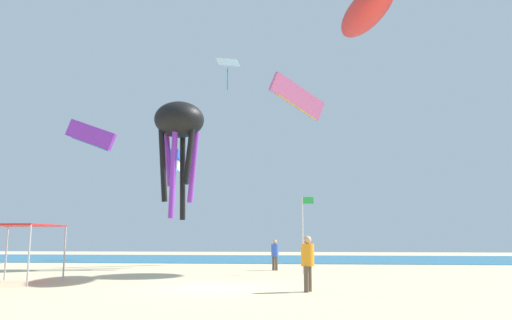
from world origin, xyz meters
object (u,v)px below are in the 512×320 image
kite_parafoil_pink (297,97)px  kite_parafoil_purple (90,135)px  kite_inflatable_red (366,11)px  kite_box_blue (175,161)px  canopy_tent (19,228)px  banner_flag (304,228)px  kite_octopus_black (179,126)px  person_leftmost (308,259)px  kite_diamond_white (228,64)px  person_central (275,252)px

kite_parafoil_pink → kite_parafoil_purple: bearing=174.1°
kite_inflatable_red → kite_parafoil_purple: kite_inflatable_red is taller
kite_parafoil_pink → kite_inflatable_red: kite_inflatable_red is taller
kite_parafoil_purple → kite_inflatable_red: bearing=8.6°
kite_parafoil_pink → kite_box_blue: 13.45m
canopy_tent → kite_parafoil_purple: kite_parafoil_purple is taller
banner_flag → kite_inflatable_red: 12.43m
canopy_tent → kite_box_blue: kite_box_blue is taller
canopy_tent → kite_octopus_black: size_ratio=0.38×
kite_octopus_black → banner_flag: bearing=2.7°
person_leftmost → kite_parafoil_pink: kite_parafoil_pink is taller
kite_inflatable_red → kite_parafoil_purple: bearing=-113.6°
kite_parafoil_pink → person_leftmost: bearing=-129.9°
canopy_tent → banner_flag: bearing=30.2°
canopy_tent → kite_inflatable_red: kite_inflatable_red is taller
canopy_tent → kite_diamond_white: kite_diamond_white is taller
person_central → kite_diamond_white: size_ratio=0.66×
kite_inflatable_red → kite_octopus_black: (-11.52, 4.10, -5.31)m
canopy_tent → banner_flag: size_ratio=0.73×
kite_parafoil_purple → kite_diamond_white: bearing=82.2°
person_leftmost → person_central: (-2.01, 12.07, -0.08)m
person_central → kite_octopus_black: size_ratio=0.23×
kite_parafoil_pink → kite_octopus_black: bearing=-179.6°
kite_parafoil_purple → banner_flag: bearing=4.5°
kite_octopus_black → kite_parafoil_purple: size_ratio=2.08×
kite_diamond_white → kite_parafoil_purple: size_ratio=0.74×
person_leftmost → kite_octopus_black: bearing=48.1°
banner_flag → kite_octopus_black: (-7.94, 4.64, 6.58)m
kite_parafoil_pink → kite_inflatable_red: 11.79m
canopy_tent → person_leftmost: 12.04m
person_central → kite_octopus_black: bearing=-139.9°
kite_parafoil_pink → kite_inflatable_red: size_ratio=0.63×
banner_flag → kite_box_blue: 22.29m
person_leftmost → kite_diamond_white: bearing=32.5°
kite_box_blue → kite_parafoil_purple: bearing=91.6°
person_central → person_leftmost: bearing=-27.2°
canopy_tent → kite_inflatable_red: size_ratio=0.43×
kite_inflatable_red → kite_octopus_black: size_ratio=0.89×
canopy_tent → banner_flag: 13.32m
person_central → kite_box_blue: kite_box_blue is taller
person_central → banner_flag: 3.86m
kite_inflatable_red → kite_octopus_black: bearing=-126.6°
canopy_tent → kite_inflatable_red: bearing=25.6°
person_central → kite_octopus_black: (-6.20, 1.46, 7.90)m
canopy_tent → kite_inflatable_red: 20.60m
kite_box_blue → kite_parafoil_pink: bearing=155.9°
kite_diamond_white → kite_box_blue: (-4.98, 1.30, -8.43)m
banner_flag → kite_parafoil_pink: kite_parafoil_pink is taller
kite_parafoil_pink → kite_box_blue: (-11.25, 6.34, -3.74)m
kite_diamond_white → kite_parafoil_purple: kite_diamond_white is taller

